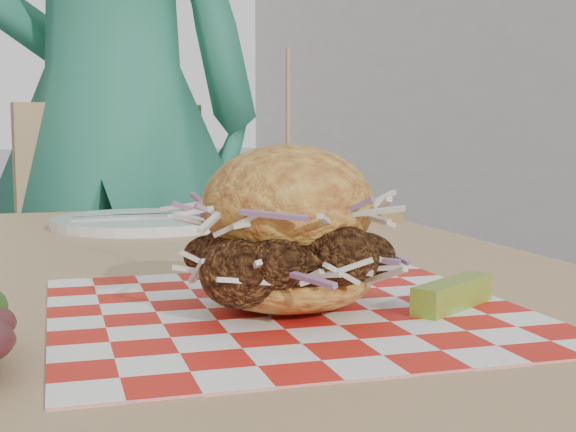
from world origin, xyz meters
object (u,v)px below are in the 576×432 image
at_px(patio_table, 182,336).
at_px(patio_chair, 108,288).
at_px(sandwich, 288,238).
at_px(diner, 110,113).

relative_size(patio_table, patio_chair, 1.26).
height_order(patio_table, sandwich, sandwich).
xyz_separation_m(diner, sandwich, (0.05, -1.25, -0.12)).
xyz_separation_m(patio_table, patio_chair, (-0.02, 0.91, -0.12)).
distance_m(patio_table, patio_chair, 0.91).
bearing_deg(sandwich, patio_chair, 93.20).
relative_size(diner, patio_table, 1.55).
distance_m(patio_chair, sandwich, 1.18).
height_order(diner, patio_chair, diner).
relative_size(patio_chair, sandwich, 4.74).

